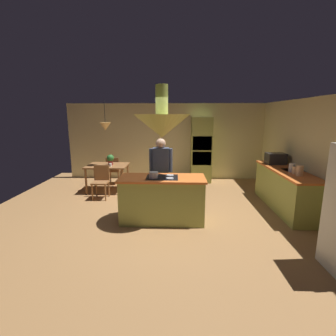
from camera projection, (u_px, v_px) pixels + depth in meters
The scene contains 19 objects.
ground at pixel (163, 217), 5.47m from camera, with size 8.16×8.16×0.00m, color #9E7042.
wall_back at pixel (168, 142), 8.58m from camera, with size 6.80×0.10×2.55m, color beige.
wall_right at pixel (311, 157), 5.50m from camera, with size 0.10×7.20×2.55m, color beige.
kitchen_island at pixel (162, 199), 5.18m from camera, with size 1.75×0.77×0.95m.
counter_run_right at pixel (285, 189), 5.87m from camera, with size 0.73×2.40×0.93m.
oven_tower at pixel (201, 150), 8.20m from camera, with size 0.66×0.62×2.11m.
dining_table at pixel (107, 168), 7.25m from camera, with size 1.14×0.89×0.76m.
person_at_island at pixel (161, 170), 5.72m from camera, with size 0.53×0.22×1.66m.
range_hood at pixel (162, 125), 4.87m from camera, with size 1.10×1.10×1.00m.
pendant_light_over_table at pixel (105, 126), 7.00m from camera, with size 0.32×0.32×0.82m.
chair_facing_island at pixel (101, 179), 6.63m from camera, with size 0.40×0.40×0.87m.
chair_by_back_wall at pixel (113, 169), 7.93m from camera, with size 0.40×0.40×0.87m.
potted_plant_on_table at pixel (110, 159), 7.20m from camera, with size 0.20×0.20×0.30m.
cup_on_table at pixel (110, 165), 6.99m from camera, with size 0.07×0.07×0.09m, color white.
canister_flour at pixel (300, 171), 5.18m from camera, with size 0.13×0.13×0.22m, color #E0B78C.
canister_sugar at pixel (296, 170), 5.36m from camera, with size 0.13×0.13×0.15m, color #E0B78C.
canister_tea at pixel (292, 168), 5.53m from camera, with size 0.13×0.13×0.19m, color silver.
microwave_on_counter at pixel (276, 159), 6.44m from camera, with size 0.46×0.36×0.28m, color #232326.
cooking_pot_on_cooktop at pixel (154, 175), 4.95m from camera, with size 0.18×0.18×0.12m, color #B2B2B7.
Camera 1 is at (0.28, -5.13, 2.17)m, focal length 26.83 mm.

